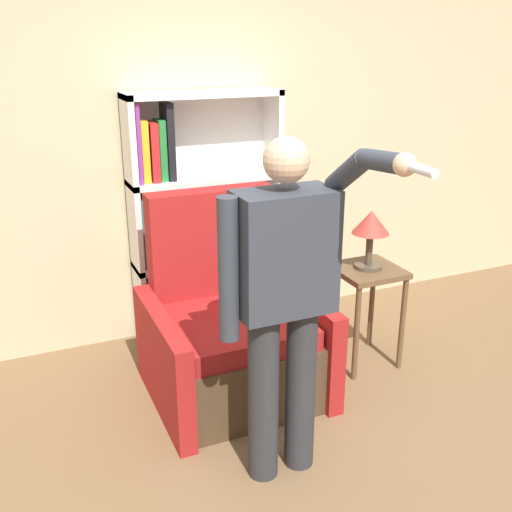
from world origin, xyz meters
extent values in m
plane|color=brown|center=(0.00, 0.00, 0.00)|extent=(14.00, 14.00, 0.00)
cube|color=beige|center=(0.00, 2.03, 1.40)|extent=(8.00, 0.06, 2.80)
cube|color=white|center=(-0.56, 1.85, 0.87)|extent=(0.04, 0.28, 1.75)
cube|color=white|center=(0.45, 1.85, 0.87)|extent=(0.04, 0.28, 1.75)
cube|color=white|center=(-0.06, 1.98, 0.87)|extent=(1.05, 0.01, 1.75)
cube|color=white|center=(-0.06, 1.85, 0.02)|extent=(1.05, 0.28, 0.04)
cube|color=white|center=(-0.06, 1.85, 0.58)|extent=(1.05, 0.28, 0.04)
cube|color=white|center=(-0.06, 1.85, 1.16)|extent=(1.05, 0.28, 0.04)
cube|color=white|center=(-0.06, 1.85, 1.73)|extent=(1.05, 0.28, 0.04)
cube|color=#BC4C56|center=(-0.51, 1.85, 0.27)|extent=(0.04, 0.22, 0.45)
cube|color=#5B99A8|center=(-0.46, 1.85, 0.25)|extent=(0.05, 0.17, 0.42)
cube|color=#1E47B2|center=(-0.41, 1.85, 0.22)|extent=(0.02, 0.20, 0.36)
cube|color=gold|center=(-0.38, 1.85, 0.20)|extent=(0.04, 0.17, 0.33)
cube|color=orange|center=(-0.33, 1.85, 0.25)|extent=(0.04, 0.19, 0.43)
cube|color=orange|center=(-0.30, 1.85, 0.30)|extent=(0.02, 0.21, 0.51)
cube|color=#337070|center=(-0.51, 1.85, 0.84)|extent=(0.05, 0.21, 0.48)
cube|color=#1E47B2|center=(-0.45, 1.85, 0.79)|extent=(0.05, 0.22, 0.38)
cube|color=white|center=(-0.39, 1.85, 0.84)|extent=(0.05, 0.18, 0.48)
cube|color=#337070|center=(-0.33, 1.85, 0.86)|extent=(0.05, 0.19, 0.51)
cube|color=#9E7A47|center=(-0.28, 1.85, 0.79)|extent=(0.04, 0.18, 0.38)
cube|color=purple|center=(-0.52, 1.85, 1.44)|extent=(0.03, 0.23, 0.51)
cube|color=gold|center=(-0.48, 1.85, 1.38)|extent=(0.05, 0.19, 0.40)
cube|color=red|center=(-0.42, 1.85, 1.37)|extent=(0.05, 0.20, 0.38)
cube|color=#238438|center=(-0.36, 1.85, 1.38)|extent=(0.05, 0.16, 0.39)
cube|color=black|center=(-0.31, 1.85, 1.43)|extent=(0.05, 0.19, 0.50)
cube|color=#4C3823|center=(-0.19, 1.01, 0.21)|extent=(0.79, 0.85, 0.42)
cube|color=#A31E1E|center=(-0.19, 0.97, 0.48)|extent=(0.75, 0.73, 0.12)
cube|color=#A31E1E|center=(-0.19, 1.39, 0.71)|extent=(0.79, 0.16, 1.00)
cube|color=#A31E1E|center=(-0.63, 1.01, 0.31)|extent=(0.10, 0.93, 0.62)
cube|color=#A31E1E|center=(0.26, 1.01, 0.31)|extent=(0.10, 0.93, 0.62)
cylinder|color=#2D2D33|center=(-0.33, 0.28, 0.44)|extent=(0.15, 0.15, 0.89)
cylinder|color=#2D2D33|center=(-0.13, 0.28, 0.44)|extent=(0.15, 0.15, 0.89)
cube|color=#333842|center=(-0.23, 0.28, 1.17)|extent=(0.45, 0.24, 0.57)
sphere|color=#DBAD89|center=(-0.23, 0.28, 1.59)|extent=(0.20, 0.20, 0.20)
cylinder|color=#333842|center=(-0.50, 0.28, 1.13)|extent=(0.09, 0.09, 0.66)
cylinder|color=#333842|center=(0.01, 0.17, 1.53)|extent=(0.09, 0.28, 0.23)
cylinder|color=#333842|center=(0.01, -0.08, 1.63)|extent=(0.08, 0.27, 0.10)
sphere|color=#DBAD89|center=(0.01, -0.21, 1.64)|extent=(0.09, 0.09, 0.09)
cylinder|color=white|center=(0.01, -0.30, 1.64)|extent=(0.04, 0.15, 0.04)
cube|color=brown|center=(0.75, 1.03, 0.66)|extent=(0.41, 0.41, 0.04)
cylinder|color=brown|center=(0.57, 0.85, 0.32)|extent=(0.04, 0.04, 0.64)
cylinder|color=brown|center=(0.92, 0.85, 0.32)|extent=(0.04, 0.04, 0.64)
cylinder|color=brown|center=(0.57, 1.20, 0.32)|extent=(0.04, 0.04, 0.64)
cylinder|color=brown|center=(0.92, 1.20, 0.32)|extent=(0.04, 0.04, 0.64)
cylinder|color=#4C4233|center=(0.75, 1.03, 0.69)|extent=(0.18, 0.18, 0.02)
cylinder|color=#4C4233|center=(0.75, 1.03, 0.81)|extent=(0.04, 0.04, 0.21)
cone|color=#B2382D|center=(0.75, 1.03, 0.98)|extent=(0.24, 0.24, 0.15)
camera|label=1|loc=(-1.35, -1.97, 2.08)|focal=42.00mm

